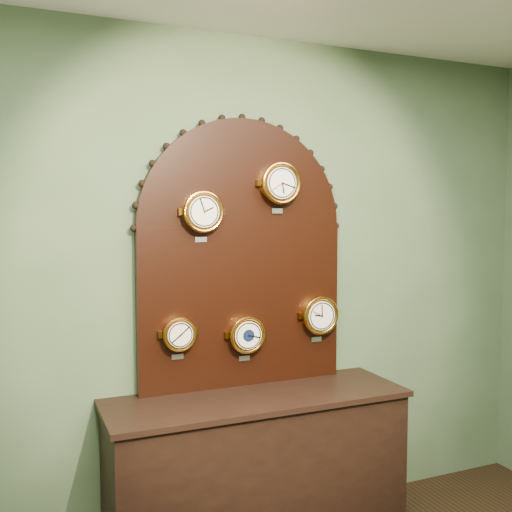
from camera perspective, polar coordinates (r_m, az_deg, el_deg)
name	(u,v)px	position (r m, az deg, el deg)	size (l,w,h in m)	color
wall_back	(239,284)	(3.35, -1.66, -2.78)	(4.00, 4.00, 0.00)	#4A6142
shop_counter	(257,473)	(3.38, 0.14, -20.39)	(1.60, 0.50, 0.80)	black
display_board	(242,245)	(3.28, -1.36, 1.04)	(1.26, 0.06, 1.53)	black
roman_clock	(203,212)	(3.13, -5.24, 4.32)	(0.23, 0.08, 0.28)	orange
arabic_clock	(280,183)	(3.30, 2.34, 7.11)	(0.24, 0.08, 0.29)	orange
hygrometer	(179,334)	(3.16, -7.54, -7.55)	(0.19, 0.08, 0.24)	orange
barometer	(246,334)	(3.28, -0.94, -7.67)	(0.21, 0.08, 0.26)	orange
tide_clock	(319,315)	(3.47, 6.21, -5.75)	(0.23, 0.08, 0.28)	orange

